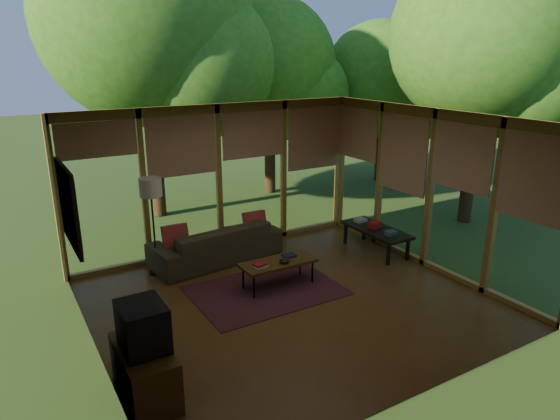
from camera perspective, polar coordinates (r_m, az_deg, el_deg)
floor at (r=7.57m, az=1.24°, el=-10.44°), size 5.50×5.50×0.00m
ceiling at (r=6.74m, az=1.40°, el=10.29°), size 5.50×5.50×0.00m
wall_left at (r=6.12m, az=-21.15°, el=-4.76°), size 0.04×5.00×2.70m
wall_front at (r=5.24m, az=16.10°, el=-8.03°), size 5.50×0.04×2.70m
window_wall_back at (r=9.17m, az=-7.01°, el=3.53°), size 5.50×0.12×2.70m
window_wall_right at (r=8.75m, az=16.78°, el=2.23°), size 0.12×5.00×2.70m
exterior_lawn at (r=18.24m, az=9.36°, el=6.06°), size 40.00×40.00×0.00m
tree_nw at (r=11.29m, az=-15.21°, el=20.48°), size 4.46×4.46×6.48m
tree_ne at (r=12.95m, az=-1.41°, el=16.10°), size 3.42×3.42×4.94m
tree_se at (r=11.16m, az=22.12°, el=17.98°), size 3.65×3.65×5.70m
tree_far at (r=14.38m, az=11.39°, el=14.30°), size 3.20×3.20×4.43m
rug at (r=7.89m, az=-1.62°, el=-9.15°), size 2.25×1.59×0.01m
sofa at (r=8.91m, az=-7.32°, el=-3.74°), size 2.38×1.14×0.67m
pillow_left at (r=8.53m, az=-11.86°, el=-3.13°), size 0.42×0.23×0.44m
pillow_right at (r=9.09m, az=-2.92°, el=-1.51°), size 0.41×0.22×0.43m
ct_book_lower at (r=7.66m, az=-2.29°, el=-6.42°), size 0.22×0.17×0.03m
ct_book_upper at (r=7.65m, az=-2.29°, el=-6.21°), size 0.22×0.18×0.03m
ct_book_side at (r=8.04m, az=1.04°, el=-5.21°), size 0.21×0.16×0.03m
ct_bowl at (r=7.79m, az=0.49°, el=-5.81°), size 0.16×0.16×0.07m
media_cabinet at (r=5.76m, az=-15.16°, el=-17.49°), size 0.50×1.00×0.60m
television at (r=5.47m, az=-15.42°, el=-12.71°), size 0.45×0.55×0.50m
console_book_a at (r=9.08m, az=12.60°, el=-2.57°), size 0.21×0.15×0.07m
console_book_b at (r=9.39m, az=10.74°, el=-1.67°), size 0.28×0.23×0.11m
console_book_c at (r=9.68m, az=9.18°, el=-1.15°), size 0.24×0.19×0.06m
floor_lamp at (r=8.25m, az=-14.54°, el=1.90°), size 0.36×0.36×1.65m
coffee_table at (r=7.88m, az=-0.21°, el=-6.10°), size 1.20×0.50×0.43m
side_console at (r=9.38m, az=10.91°, el=-2.33°), size 0.60×1.40×0.46m
wall_painting at (r=7.39m, az=-23.00°, el=0.40°), size 0.06×1.35×1.15m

